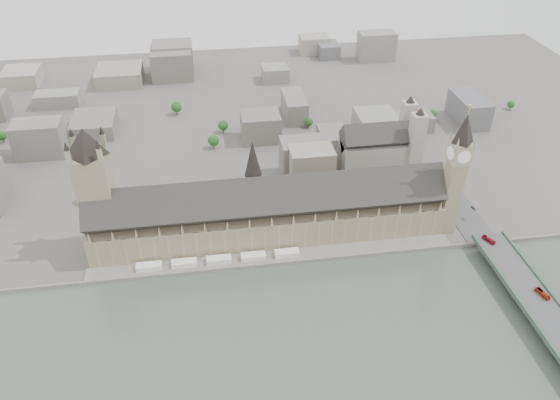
{
  "coord_description": "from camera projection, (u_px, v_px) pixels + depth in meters",
  "views": [
    {
      "loc": [
        -40.73,
        -310.08,
        265.72
      ],
      "look_at": [
        11.15,
        35.23,
        22.5
      ],
      "focal_mm": 35.0,
      "sensor_mm": 36.0,
      "label": 1
    }
  ],
  "objects": [
    {
      "name": "city_skyline_inland",
      "position": [
        241.0,
        95.0,
        596.4
      ],
      "size": [
        720.0,
        360.0,
        38.0
      ],
      "primitive_type": null,
      "color": "gray",
      "rests_on": "ground"
    },
    {
      "name": "red_bus_north",
      "position": [
        489.0,
        240.0,
        402.26
      ],
      "size": [
        6.71,
        10.8,
        2.99
      ],
      "primitive_type": "imported",
      "rotation": [
        0.0,
        0.0,
        0.43
      ],
      "color": "#A41226",
      "rests_on": "westminster_bridge"
    },
    {
      "name": "elizabeth_tower",
      "position": [
        457.0,
        166.0,
        398.57
      ],
      "size": [
        17.0,
        17.0,
        107.5
      ],
      "color": "gray",
      "rests_on": "ground"
    },
    {
      "name": "westminster_abbey",
      "position": [
        381.0,
        150.0,
        484.73
      ],
      "size": [
        68.0,
        36.0,
        64.0
      ],
      "color": "gray",
      "rests_on": "ground"
    },
    {
      "name": "terrace_tents",
      "position": [
        219.0,
        260.0,
        395.61
      ],
      "size": [
        118.0,
        7.0,
        4.0
      ],
      "color": "white",
      "rests_on": "river_terrace"
    },
    {
      "name": "central_tower",
      "position": [
        253.0,
        170.0,
        395.23
      ],
      "size": [
        13.0,
        13.0,
        48.0
      ],
      "color": "gray",
      "rests_on": "ground"
    },
    {
      "name": "red_bus_south",
      "position": [
        543.0,
        294.0,
        356.33
      ],
      "size": [
        5.51,
        11.49,
        3.12
      ],
      "primitive_type": "imported",
      "rotation": [
        0.0,
        0.0,
        0.27
      ],
      "color": "#AE2F15",
      "rests_on": "westminster_bridge"
    },
    {
      "name": "river_terrace",
      "position": [
        274.0,
        258.0,
        401.8
      ],
      "size": [
        270.0,
        15.0,
        2.0
      ],
      "primitive_type": "cube",
      "color": "slate",
      "rests_on": "ground"
    },
    {
      "name": "ground",
      "position": [
        272.0,
        252.0,
        408.45
      ],
      "size": [
        900.0,
        900.0,
        0.0
      ],
      "primitive_type": "plane",
      "color": "#595651",
      "rests_on": "ground"
    },
    {
      "name": "car_approach",
      "position": [
        473.0,
        208.0,
        436.15
      ],
      "size": [
        2.97,
        5.65,
        1.56
      ],
      "primitive_type": "imported",
      "rotation": [
        0.0,
        0.0,
        0.15
      ],
      "color": "gray",
      "rests_on": "westminster_bridge"
    },
    {
      "name": "park_trees",
      "position": [
        250.0,
        200.0,
        451.63
      ],
      "size": [
        110.0,
        30.0,
        15.0
      ],
      "primitive_type": null,
      "color": "#1D4819",
      "rests_on": "ground"
    },
    {
      "name": "westminster_bridge",
      "position": [
        537.0,
        309.0,
        354.27
      ],
      "size": [
        25.0,
        325.0,
        10.25
      ],
      "primitive_type": "cube",
      "color": "#474749",
      "rests_on": "ground"
    },
    {
      "name": "embankment_wall",
      "position": [
        275.0,
        264.0,
        395.42
      ],
      "size": [
        600.0,
        1.5,
        3.0
      ],
      "primitive_type": "cube",
      "color": "slate",
      "rests_on": "ground"
    },
    {
      "name": "victoria_tower",
      "position": [
        95.0,
        185.0,
        383.12
      ],
      "size": [
        30.0,
        30.0,
        100.0
      ],
      "color": "gray",
      "rests_on": "ground"
    },
    {
      "name": "palace_of_westminster",
      "position": [
        268.0,
        213.0,
        411.46
      ],
      "size": [
        265.0,
        40.73,
        55.44
      ],
      "color": "gray",
      "rests_on": "ground"
    }
  ]
}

